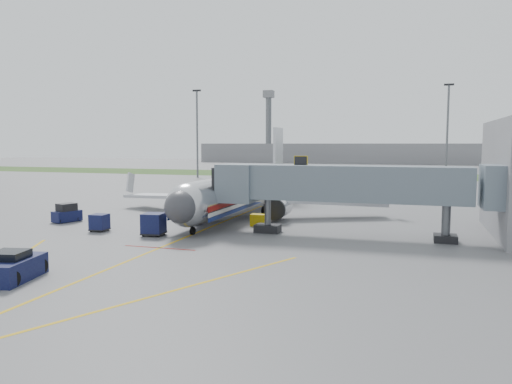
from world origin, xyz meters
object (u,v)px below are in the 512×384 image
(belt_loader, at_px, (196,217))
(airliner, at_px, (242,191))
(baggage_tug, at_px, (67,214))
(ramp_worker, at_px, (176,206))
(pushback_tug, at_px, (10,268))

(belt_loader, bearing_deg, airliner, 70.35)
(baggage_tug, xyz_separation_m, belt_loader, (12.69, 3.64, -0.31))
(airliner, bearing_deg, baggage_tug, -144.96)
(airliner, relative_size, baggage_tug, 11.76)
(ramp_worker, bearing_deg, airliner, -0.43)
(airliner, height_order, ramp_worker, airliner)
(airliner, height_order, pushback_tug, airliner)
(airliner, distance_m, pushback_tug, 30.24)
(baggage_tug, distance_m, belt_loader, 13.21)
(pushback_tug, xyz_separation_m, baggage_tug, (-11.20, 19.25, 0.13))
(pushback_tug, distance_m, belt_loader, 22.94)
(baggage_tug, distance_m, ramp_worker, 11.62)
(baggage_tug, bearing_deg, airliner, 35.04)
(airliner, xyz_separation_m, baggage_tug, (-15.20, -10.66, -1.80))
(airliner, height_order, belt_loader, airliner)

